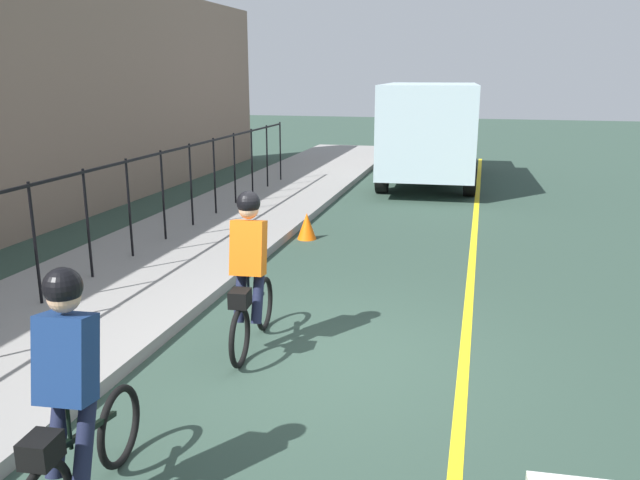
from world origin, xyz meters
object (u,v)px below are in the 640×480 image
cyclist_lead (250,273)px  traffic_cone_near (307,226)px  cyclist_follow (72,397)px  box_truck_background (430,128)px

cyclist_lead → traffic_cone_near: bearing=3.6°
cyclist_follow → traffic_cone_near: size_ratio=3.61×
cyclist_lead → cyclist_follow: bearing=171.6°
box_truck_background → traffic_cone_near: 7.41m
cyclist_follow → traffic_cone_near: 8.02m
cyclist_follow → traffic_cone_near: bearing=-0.8°
cyclist_lead → box_truck_background: size_ratio=0.27×
cyclist_lead → box_truck_background: bearing=-9.0°
cyclist_lead → traffic_cone_near: size_ratio=3.61×
cyclist_follow → box_truck_background: box_truck_background is taller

